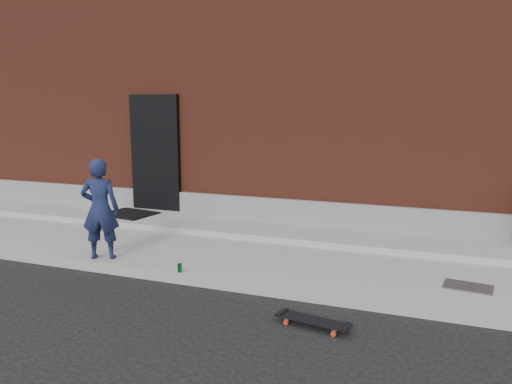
% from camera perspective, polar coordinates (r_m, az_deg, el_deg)
% --- Properties ---
extents(ground, '(80.00, 80.00, 0.00)m').
position_cam_1_polar(ground, '(6.53, -5.22, -10.95)').
color(ground, black).
rests_on(ground, ground).
extents(sidewalk, '(20.00, 3.00, 0.15)m').
position_cam_1_polar(sidewalk, '(7.81, -0.39, -6.81)').
color(sidewalk, gray).
rests_on(sidewalk, ground).
extents(apron, '(20.00, 1.20, 0.10)m').
position_cam_1_polar(apron, '(8.59, 1.77, -4.39)').
color(apron, '#969691').
rests_on(apron, sidewalk).
extents(building, '(20.00, 8.10, 5.00)m').
position_cam_1_polar(building, '(12.76, 8.65, 10.58)').
color(building, maroon).
rests_on(building, ground).
extents(child, '(0.62, 0.52, 1.44)m').
position_cam_1_polar(child, '(7.40, -17.39, -1.86)').
color(child, '#171F42').
rests_on(child, sidewalk).
extents(skateboard, '(0.81, 0.33, 0.09)m').
position_cam_1_polar(skateboard, '(5.47, 6.49, -14.41)').
color(skateboard, red).
rests_on(skateboard, ground).
extents(soda_can, '(0.08, 0.08, 0.11)m').
position_cam_1_polar(soda_can, '(6.71, -8.71, -8.57)').
color(soda_can, '#177737').
rests_on(soda_can, sidewalk).
extents(doormat, '(1.04, 0.89, 0.03)m').
position_cam_1_polar(doormat, '(9.89, -14.32, -2.42)').
color(doormat, black).
rests_on(doormat, apron).
extents(utility_plate, '(0.59, 0.42, 0.02)m').
position_cam_1_polar(utility_plate, '(6.64, 23.07, -9.93)').
color(utility_plate, '#515156').
rests_on(utility_plate, sidewalk).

